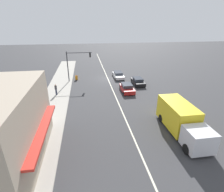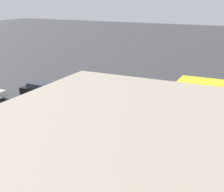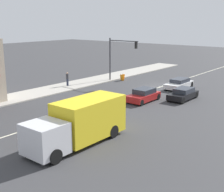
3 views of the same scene
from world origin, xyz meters
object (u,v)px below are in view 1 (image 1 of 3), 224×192
at_px(pedestrian, 56,89).
at_px(suv_black, 138,81).
at_px(van_white, 118,75).
at_px(traffic_signal_main, 75,61).
at_px(hatchback_red, 127,88).
at_px(delivery_truck, 181,119).
at_px(warning_aframe_sign, 76,78).

xyz_separation_m(pedestrian, suv_black, (-14.02, -3.06, -0.44)).
height_order(van_white, suv_black, van_white).
xyz_separation_m(traffic_signal_main, pedestrian, (2.89, 6.51, -2.88)).
bearing_deg(van_white, hatchback_red, 90.00).
bearing_deg(traffic_signal_main, pedestrian, 66.04).
bearing_deg(suv_black, delivery_truck, 90.00).
bearing_deg(pedestrian, suv_black, -167.67).
xyz_separation_m(warning_aframe_sign, suv_black, (-11.19, 4.45, 0.15)).
bearing_deg(traffic_signal_main, hatchback_red, 141.53).
xyz_separation_m(van_white, hatchback_red, (-0.00, 7.80, 0.03)).
bearing_deg(van_white, suv_black, 121.15).
height_order(delivery_truck, suv_black, delivery_truck).
xyz_separation_m(traffic_signal_main, suv_black, (-11.12, 3.45, -3.32)).
bearing_deg(hatchback_red, warning_aframe_sign, -42.23).
distance_m(van_white, suv_black, 5.41).
distance_m(delivery_truck, van_white, 19.94).
relative_size(pedestrian, van_white, 0.38).
bearing_deg(hatchback_red, pedestrian, -0.52).
height_order(warning_aframe_sign, van_white, van_white).
xyz_separation_m(suv_black, hatchback_red, (2.80, 3.17, 0.04)).
bearing_deg(warning_aframe_sign, pedestrian, 69.40).
bearing_deg(traffic_signal_main, delivery_truck, 120.96).
bearing_deg(delivery_truck, traffic_signal_main, -59.04).
distance_m(warning_aframe_sign, suv_black, 12.05).
bearing_deg(warning_aframe_sign, suv_black, 158.30).
relative_size(traffic_signal_main, delivery_truck, 0.75).
distance_m(pedestrian, warning_aframe_sign, 8.05).
xyz_separation_m(warning_aframe_sign, van_white, (-8.39, -0.18, 0.16)).
bearing_deg(delivery_truck, suv_black, -90.00).
xyz_separation_m(pedestrian, van_white, (-11.22, -7.70, -0.43)).
bearing_deg(pedestrian, van_white, -145.55).
xyz_separation_m(traffic_signal_main, van_white, (-8.32, -1.18, -3.31)).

